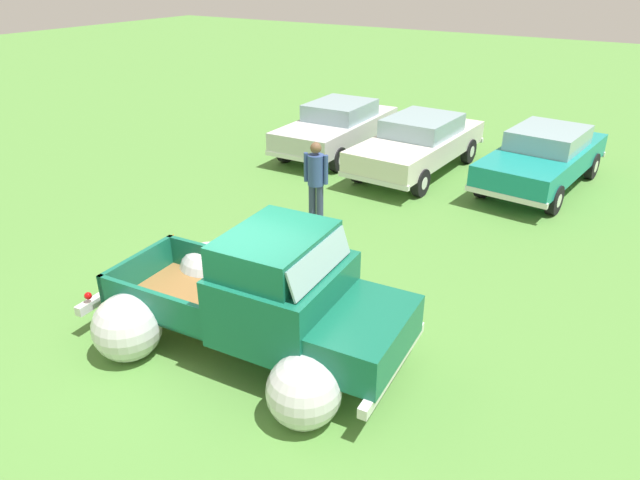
# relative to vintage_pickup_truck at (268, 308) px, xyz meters

# --- Properties ---
(ground_plane) EXTENTS (80.00, 80.00, 0.00)m
(ground_plane) POSITION_rel_vintage_pickup_truck_xyz_m (-0.39, -0.03, -0.76)
(ground_plane) COLOR #548C3D
(vintage_pickup_truck) EXTENTS (4.76, 3.06, 1.96)m
(vintage_pickup_truck) POSITION_rel_vintage_pickup_truck_xyz_m (0.00, 0.00, 0.00)
(vintage_pickup_truck) COLOR black
(vintage_pickup_truck) RESTS_ON ground
(show_car_0) EXTENTS (1.99, 4.54, 1.43)m
(show_car_0) POSITION_rel_vintage_pickup_truck_xyz_m (-4.09, 8.66, 0.03)
(show_car_0) COLOR black
(show_car_0) RESTS_ON ground
(show_car_1) EXTENTS (2.00, 4.77, 1.43)m
(show_car_1) POSITION_rel_vintage_pickup_truck_xyz_m (-1.46, 8.35, 0.03)
(show_car_1) COLOR black
(show_car_1) RESTS_ON ground
(show_car_2) EXTENTS (2.24, 4.71, 1.43)m
(show_car_2) POSITION_rel_vintage_pickup_truck_xyz_m (1.54, 8.91, 0.03)
(show_car_2) COLOR black
(show_car_2) RESTS_ON ground
(spectator_0) EXTENTS (0.54, 0.39, 1.75)m
(spectator_0) POSITION_rel_vintage_pickup_truck_xyz_m (-1.91, 4.16, 0.25)
(spectator_0) COLOR navy
(spectator_0) RESTS_ON ground
(lane_cone_0) EXTENTS (0.36, 0.36, 0.63)m
(lane_cone_0) POSITION_rel_vintage_pickup_truck_xyz_m (-1.31, 1.75, -0.45)
(lane_cone_0) COLOR black
(lane_cone_0) RESTS_ON ground
(lane_cone_1) EXTENTS (0.36, 0.36, 0.63)m
(lane_cone_1) POSITION_rel_vintage_pickup_truck_xyz_m (-3.05, 1.20, -0.45)
(lane_cone_1) COLOR black
(lane_cone_1) RESTS_ON ground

